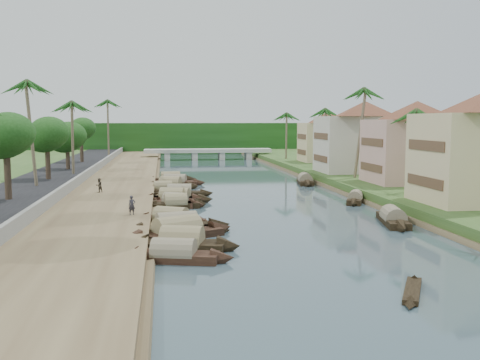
{
  "coord_description": "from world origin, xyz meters",
  "views": [
    {
      "loc": [
        -9.95,
        -46.11,
        8.53
      ],
      "look_at": [
        -1.47,
        12.37,
        2.0
      ],
      "focal_mm": 40.0,
      "sensor_mm": 36.0,
      "label": 1
    }
  ],
  "objects": [
    {
      "name": "road",
      "position": [
        -24.5,
        20.0,
        0.7
      ],
      "size": [
        8.0,
        180.0,
        1.4
      ],
      "primitive_type": "cube",
      "color": "black",
      "rests_on": "ground"
    },
    {
      "name": "sampan_4",
      "position": [
        -9.33,
        -2.32,
        0.42
      ],
      "size": [
        7.55,
        5.05,
        2.19
      ],
      "rotation": [
        0.0,
        0.0,
        -0.49
      ],
      "color": "black",
      "rests_on": "ground"
    },
    {
      "name": "retaining_wall",
      "position": [
        -20.2,
        20.0,
        1.35
      ],
      "size": [
        0.4,
        180.0,
        1.1
      ],
      "primitive_type": "cube",
      "color": "gray",
      "rests_on": "left_bank"
    },
    {
      "name": "person_near",
      "position": [
        -12.54,
        -1.62,
        1.6
      ],
      "size": [
        0.69,
        0.58,
        1.61
      ],
      "primitive_type": "imported",
      "rotation": [
        0.0,
        0.0,
        0.39
      ],
      "color": "#2A2931",
      "rests_on": "left_bank"
    },
    {
      "name": "sampan_11",
      "position": [
        -9.05,
        22.02,
        0.42
      ],
      "size": [
        7.73,
        3.87,
        2.19
      ],
      "rotation": [
        0.0,
        0.0,
        -0.31
      ],
      "color": "black",
      "rests_on": "ground"
    },
    {
      "name": "left_bank",
      "position": [
        -16.0,
        20.0,
        0.4
      ],
      "size": [
        10.0,
        180.0,
        0.8
      ],
      "primitive_type": "cube",
      "color": "brown",
      "rests_on": "ground"
    },
    {
      "name": "palm_6",
      "position": [
        -22.0,
        28.61,
        10.74
      ],
      "size": [
        3.2,
        3.2,
        11.11
      ],
      "color": "brown",
      "rests_on": "ground"
    },
    {
      "name": "sampan_13",
      "position": [
        -8.93,
        29.09,
        0.41
      ],
      "size": [
        7.84,
        2.27,
        2.13
      ],
      "rotation": [
        0.0,
        0.0,
        0.08
      ],
      "color": "black",
      "rests_on": "ground"
    },
    {
      "name": "tree_5",
      "position": [
        -24.0,
        50.41,
        6.97
      ],
      "size": [
        4.49,
        4.49,
        7.52
      ],
      "color": "#4C3A2B",
      "rests_on": "ground"
    },
    {
      "name": "sampan_0",
      "position": [
        -9.38,
        -14.0,
        0.41
      ],
      "size": [
        7.8,
        3.47,
        2.04
      ],
      "rotation": [
        0.0,
        0.0,
        -0.26
      ],
      "color": "black",
      "rests_on": "ground"
    },
    {
      "name": "sampan_7",
      "position": [
        -8.61,
        10.39,
        0.41
      ],
      "size": [
        8.27,
        3.92,
        2.17
      ],
      "rotation": [
        0.0,
        0.0,
        -0.29
      ],
      "color": "black",
      "rests_on": "ground"
    },
    {
      "name": "palm_1",
      "position": [
        16.0,
        6.17,
        9.33
      ],
      "size": [
        3.2,
        3.2,
        9.86
      ],
      "color": "brown",
      "rests_on": "ground"
    },
    {
      "name": "canoe_2",
      "position": [
        -10.93,
        23.66,
        0.1
      ],
      "size": [
        6.24,
        2.56,
        0.91
      ],
      "rotation": [
        0.0,
        0.0,
        -0.27
      ],
      "color": "black",
      "rests_on": "ground"
    },
    {
      "name": "palm_5",
      "position": [
        -24.0,
        15.27,
        12.45
      ],
      "size": [
        3.2,
        3.2,
        12.89
      ],
      "color": "brown",
      "rests_on": "ground"
    },
    {
      "name": "palm_3",
      "position": [
        16.0,
        39.01,
        10.16
      ],
      "size": [
        3.2,
        3.2,
        10.72
      ],
      "color": "brown",
      "rests_on": "ground"
    },
    {
      "name": "sampan_6",
      "position": [
        -8.78,
        7.26,
        0.41
      ],
      "size": [
        6.4,
        4.57,
        1.99
      ],
      "rotation": [
        0.0,
        0.0,
        -0.53
      ],
      "color": "black",
      "rests_on": "ground"
    },
    {
      "name": "bridge",
      "position": [
        0.0,
        72.0,
        1.72
      ],
      "size": [
        28.0,
        4.0,
        2.4
      ],
      "color": "#ADAEA3",
      "rests_on": "ground"
    },
    {
      "name": "palm_8",
      "position": [
        -20.5,
        61.96,
        12.16
      ],
      "size": [
        3.2,
        3.2,
        12.59
      ],
      "color": "brown",
      "rests_on": "ground"
    },
    {
      "name": "sampan_5",
      "position": [
        -8.75,
        6.27,
        0.41
      ],
      "size": [
        6.48,
        2.09,
        2.07
      ],
      "rotation": [
        0.0,
        0.0,
        0.08
      ],
      "color": "black",
      "rests_on": "ground"
    },
    {
      "name": "palm_2",
      "position": [
        15.0,
        20.14,
        12.26
      ],
      "size": [
        3.2,
        3.2,
        12.89
      ],
      "color": "brown",
      "rests_on": "ground"
    },
    {
      "name": "tree_3",
      "position": [
        -24.0,
        22.28,
        6.78
      ],
      "size": [
        4.82,
        4.82,
        7.45
      ],
      "color": "#4C3A2B",
      "rests_on": "ground"
    },
    {
      "name": "tree_6",
      "position": [
        24.0,
        31.6,
        6.79
      ],
      "size": [
        4.51,
        4.51,
        7.56
      ],
      "color": "#4C3A2B",
      "rests_on": "ground"
    },
    {
      "name": "sampan_10",
      "position": [
        -9.99,
        18.68,
        0.4
      ],
      "size": [
        6.49,
        1.95,
        1.82
      ],
      "rotation": [
        0.0,
        0.0,
        0.1
      ],
      "color": "black",
      "rests_on": "ground"
    },
    {
      "name": "building_distant",
      "position": [
        19.99,
        48.0,
        5.88
      ],
      "size": [
        12.62,
        12.62,
        9.2
      ],
      "color": "#C7B385",
      "rests_on": "right_bank"
    },
    {
      "name": "palm_7",
      "position": [
        14.0,
        56.06,
        9.7
      ],
      "size": [
        3.2,
        3.2,
        10.25
      ],
      "color": "brown",
      "rests_on": "ground"
    },
    {
      "name": "sampan_16",
      "position": [
        9.28,
        24.43,
        0.41
      ],
      "size": [
        3.0,
        8.85,
        2.13
      ],
      "rotation": [
        0.0,
        0.0,
        1.41
      ],
      "color": "black",
      "rests_on": "ground"
    },
    {
      "name": "building_mid",
      "position": [
        19.99,
        14.0,
        6.13
      ],
      "size": [
        14.11,
        14.11,
        9.7
      ],
      "color": "#C9978E",
      "rests_on": "right_bank"
    },
    {
      "name": "sampan_12",
      "position": [
        -8.36,
        25.77,
        0.41
      ],
      "size": [
        8.65,
        3.44,
        2.05
      ],
      "rotation": [
        0.0,
        0.0,
        -0.23
      ],
      "color": "black",
      "rests_on": "ground"
    },
    {
      "name": "sampan_8",
      "position": [
        -9.02,
        10.07,
        0.42
      ],
      "size": [
        7.59,
        3.45,
        2.28
      ],
      "rotation": [
        0.0,
        0.0,
        -0.24
      ],
      "color": "black",
      "rests_on": "ground"
    },
    {
      "name": "person_far",
      "position": [
        -16.87,
        13.16,
        1.57
      ],
      "size": [
        0.95,
        0.94,
        1.54
      ],
      "primitive_type": "imported",
      "rotation": [
        0.0,
        0.0,
        3.88
      ],
      "color": "#342E24",
      "rests_on": "left_bank"
    },
    {
      "name": "canoe_1",
      "position": [
        -6.87,
        -6.57,
        0.1
      ],
      "size": [
        4.44,
        2.77,
        0.74
      ],
      "rotation": [
        0.0,
        0.0,
        0.48
      ],
      "color": "black",
      "rests_on": "ground"
    },
    {
      "name": "sampan_2",
      "position": [
        -9.0,
        -7.61,
        0.42
      ],
      "size": [
        9.45,
        5.95,
        2.48
      ],
      "rotation": [
        0.0,
        0.0,
        0.46
      ],
      "color": "black",
      "rests_on": "ground"
    },
    {
      "name": "sampan_3",
      "position": [
        -8.96,
        -5.45,
        0.42
      ],
      "size": [
        9.09,
        3.66,
        2.37
      ],
      "rotation": [
        0.0,
        0.0,
        0.21
      ],
      "color": "black",
      "rests_on": "ground"
    },
    {
      "name": "sampan_1",
      "position": [
        -8.75,
        -11.01,
        0.42
      ],
      "size": [
        8.25,
        3.97,
        2.38
      ],
      "rotation": [
        0.0,
        0.0,
        -0.28
      ],
      "color": "black",
      "rests_on": "ground"
    },
    {
      "name": "tree_2",
      "position": [
        -24.0,
        4.91,
        7.1
      ],
      "size": [
        4.63,
        4.63,
        7.71
      ],
      "color": "#4C3A2B",
      "rests_on": "ground"
    },
    {
      "name": "right_bank",
      "position": [
        19.0,
        20.0,
        0.6
      ],
      "size": [
        16.0,
        180.0,
        1.2
      ],
      "primitive_type": "cube",
      "color": "#2F4A1D",
      "rests_on": "ground"
    },
    {
      "name": "canoe_0",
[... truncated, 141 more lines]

